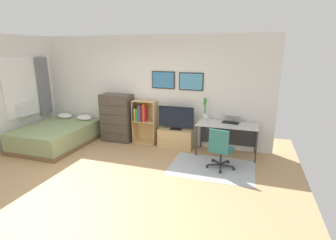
% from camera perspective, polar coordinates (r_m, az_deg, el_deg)
% --- Properties ---
extents(ground_plane, '(7.20, 7.20, 0.00)m').
position_cam_1_polar(ground_plane, '(4.99, -14.62, -13.29)').
color(ground_plane, tan).
extents(wall_back_with_posters, '(6.12, 0.09, 2.70)m').
position_cam_1_polar(wall_back_with_posters, '(6.63, -4.06, 6.65)').
color(wall_back_with_posters, silver).
rests_on(wall_back_with_posters, ground_plane).
extents(area_rug, '(1.70, 1.20, 0.01)m').
position_cam_1_polar(area_rug, '(5.46, 9.65, -10.33)').
color(area_rug, '#B2B7BC').
rests_on(area_rug, ground_plane).
extents(bed, '(1.46, 1.96, 0.63)m').
position_cam_1_polar(bed, '(7.12, -23.26, -3.05)').
color(bed, brown).
rests_on(bed, ground_plane).
extents(dresser, '(0.80, 0.46, 1.24)m').
position_cam_1_polar(dresser, '(6.88, -11.21, 0.48)').
color(dresser, '#4C4238').
rests_on(dresser, ground_plane).
extents(bookshelf, '(0.60, 0.30, 1.11)m').
position_cam_1_polar(bookshelf, '(6.62, -5.56, 0.46)').
color(bookshelf, tan).
rests_on(bookshelf, ground_plane).
extents(tv_stand, '(0.85, 0.41, 0.46)m').
position_cam_1_polar(tv_stand, '(6.41, 1.78, -3.99)').
color(tv_stand, tan).
rests_on(tv_stand, ground_plane).
extents(television, '(0.87, 0.16, 0.57)m').
position_cam_1_polar(television, '(6.24, 1.76, 0.43)').
color(television, black).
rests_on(television, tv_stand).
extents(desk, '(1.35, 0.62, 0.74)m').
position_cam_1_polar(desk, '(6.05, 13.05, -1.77)').
color(desk, silver).
rests_on(desk, ground_plane).
extents(office_chair, '(0.58, 0.57, 0.86)m').
position_cam_1_polar(office_chair, '(5.26, 11.44, -6.06)').
color(office_chair, '#232326').
rests_on(office_chair, ground_plane).
extents(laptop, '(0.44, 0.47, 0.17)m').
position_cam_1_polar(laptop, '(6.04, 13.83, 0.10)').
color(laptop, '#B7B7BC').
rests_on(laptop, desk).
extents(computer_mouse, '(0.06, 0.10, 0.03)m').
position_cam_1_polar(computer_mouse, '(5.92, 16.43, -0.92)').
color(computer_mouse, silver).
rests_on(computer_mouse, desk).
extents(bamboo_vase, '(0.09, 0.09, 0.53)m').
position_cam_1_polar(bamboo_vase, '(6.12, 8.17, 2.26)').
color(bamboo_vase, silver).
rests_on(bamboo_vase, desk).
extents(wine_glass, '(0.07, 0.07, 0.18)m').
position_cam_1_polar(wine_glass, '(5.93, 8.70, 0.75)').
color(wine_glass, silver).
rests_on(wine_glass, desk).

